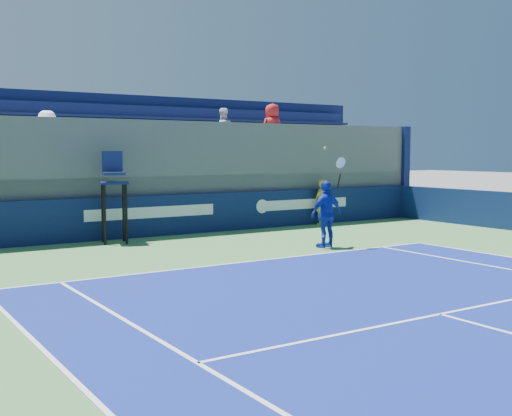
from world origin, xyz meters
TOP-DOWN VIEW (x-y plane):
  - ball_person at (6.01, 16.75)m, footprint 0.65×0.54m
  - back_hoarding at (0.00, 17.10)m, footprint 20.40×0.21m
  - umpire_chair at (-1.36, 16.41)m, footprint 0.85×0.85m
  - tennis_player at (2.89, 12.64)m, footprint 1.03×0.49m
  - stadium_seating at (0.01, 19.15)m, footprint 21.00×4.05m

SIDE VIEW (x-z plane):
  - back_hoarding at x=0.00m, z-range 0.00..1.20m
  - ball_person at x=6.01m, z-range 0.01..1.53m
  - tennis_player at x=2.89m, z-range -0.41..2.16m
  - umpire_chair at x=-1.36m, z-range 0.29..2.77m
  - stadium_seating at x=0.01m, z-range -0.36..4.04m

